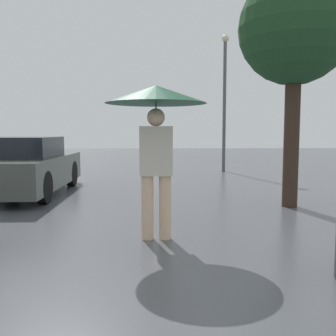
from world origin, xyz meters
name	(u,v)px	position (x,y,z in m)	size (l,w,h in m)	color
pedestrian	(156,112)	(-0.22, 3.74, 1.62)	(1.27, 1.27, 1.95)	beige
parked_car_farthest	(24,167)	(-3.11, 7.32, 0.60)	(1.69, 3.84, 1.27)	#4C514C
tree	(295,31)	(2.25, 5.76, 3.16)	(2.00, 2.00, 4.21)	#38281E
street_lamp	(225,93)	(2.15, 11.89, 2.70)	(0.25, 0.25, 4.63)	#515456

